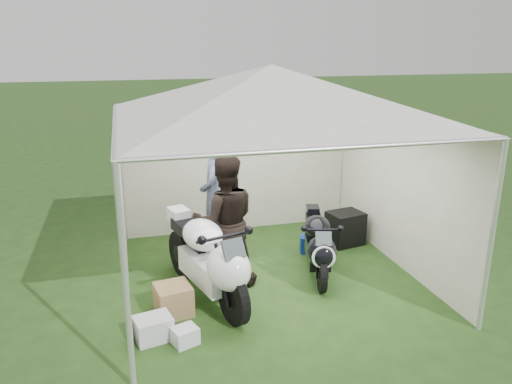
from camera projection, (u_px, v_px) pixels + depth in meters
ground at (270, 276)px, 7.29m from camera, size 80.00×80.00×0.00m
canopy_tent at (271, 97)px, 6.57m from camera, size 5.66×5.66×3.00m
motorcycle_white at (209, 257)px, 6.43m from camera, size 0.91×2.18×1.10m
motorcycle_black at (318, 243)px, 7.20m from camera, size 0.70×1.73×0.87m
paddock_stand at (311, 244)px, 8.07m from camera, size 0.41×0.32×0.27m
person_dark_jacket at (225, 221)px, 6.82m from camera, size 0.96×0.78×1.85m
person_blue_jacket at (215, 197)px, 7.65m from camera, size 0.73×0.86×1.99m
equipment_box at (345, 228)px, 8.36m from camera, size 0.64×0.55×0.56m
crate_0 at (153, 328)px, 5.70m from camera, size 0.47×0.40×0.27m
crate_1 at (173, 300)px, 6.23m from camera, size 0.49×0.49×0.38m
crate_2 at (185, 336)px, 5.62m from camera, size 0.33×0.31×0.20m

